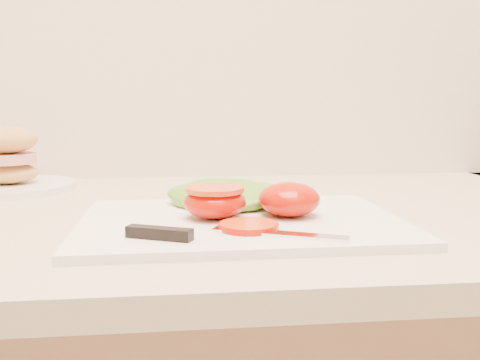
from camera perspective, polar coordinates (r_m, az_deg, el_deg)
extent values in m
cube|color=beige|center=(0.86, 23.78, -3.30)|extent=(3.92, 0.65, 0.03)
cube|color=white|center=(0.64, 0.10, -4.53)|extent=(0.38, 0.28, 0.01)
ellipsoid|color=#CB0B00|center=(0.66, 5.28, -2.05)|extent=(0.08, 0.08, 0.04)
ellipsoid|color=#CB0B00|center=(0.64, -2.70, -2.41)|extent=(0.08, 0.08, 0.04)
cylinder|color=#B72601|center=(0.64, -2.71, -1.01)|extent=(0.07, 0.07, 0.01)
cylinder|color=orange|center=(0.59, 0.92, -4.94)|extent=(0.06, 0.06, 0.01)
ellipsoid|color=#6AA32B|center=(0.72, -1.93, -1.63)|extent=(0.18, 0.16, 0.03)
ellipsoid|color=#6AA32B|center=(0.73, 1.77, -1.66)|extent=(0.13, 0.12, 0.02)
cube|color=silver|center=(0.56, 4.20, -5.75)|extent=(0.14, 0.08, 0.00)
cube|color=black|center=(0.55, -8.60, -5.63)|extent=(0.07, 0.04, 0.01)
cylinder|color=white|center=(0.98, -23.44, -0.68)|extent=(0.22, 0.22, 0.01)
ellipsoid|color=tan|center=(0.98, -23.52, 0.66)|extent=(0.10, 0.08, 0.03)
cylinder|color=#D8938C|center=(0.98, -23.60, 2.13)|extent=(0.09, 0.09, 0.02)
ellipsoid|color=tan|center=(0.97, -23.71, 3.93)|extent=(0.10, 0.08, 0.05)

